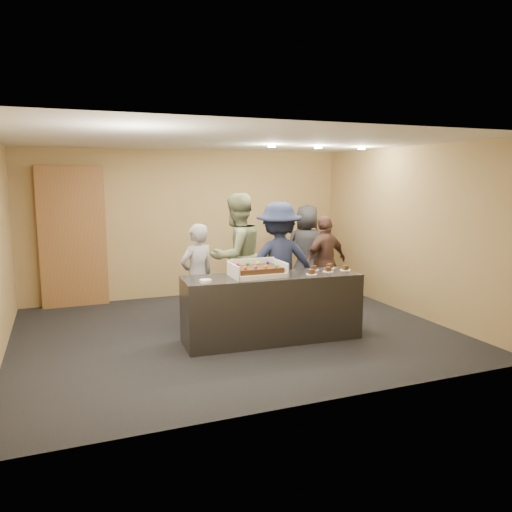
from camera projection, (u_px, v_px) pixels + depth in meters
name	position (u px, v px, depth m)	size (l,w,h in m)	color
room	(233.00, 239.00, 7.01)	(6.04, 6.00, 2.70)	black
serving_counter	(272.00, 308.00, 6.78)	(2.40, 0.70, 0.90)	black
storage_cabinet	(73.00, 237.00, 8.50)	(1.09, 0.15, 2.40)	brown
cake_box	(257.00, 272.00, 6.65)	(0.70, 0.48, 0.21)	white
sheet_cake	(257.00, 269.00, 6.61)	(0.60, 0.41, 0.12)	black
plate_stack	(206.00, 281.00, 6.23)	(0.15, 0.15, 0.04)	white
slice_a	(312.00, 273.00, 6.74)	(0.15, 0.15, 0.07)	white
slice_b	(314.00, 269.00, 7.06)	(0.15, 0.15, 0.07)	white
slice_c	(328.00, 270.00, 6.94)	(0.15, 0.15, 0.07)	white
slice_d	(330.00, 267.00, 7.19)	(0.15, 0.15, 0.07)	white
slice_e	(345.00, 269.00, 7.05)	(0.15, 0.15, 0.07)	white
person_server_grey	(197.00, 277.00, 7.26)	(0.56, 0.37, 1.55)	gray
person_sage_man	(237.00, 257.00, 7.76)	(0.95, 0.74, 1.96)	gray
person_navy_man	(279.00, 264.00, 7.43)	(1.19, 0.69, 1.85)	#1A213D
person_brown_extra	(325.00, 262.00, 8.46)	(0.92, 0.38, 1.57)	brown
person_dark_suit	(307.00, 251.00, 9.21)	(0.84, 0.55, 1.72)	black
ceiling_spotlights	(318.00, 147.00, 7.85)	(1.72, 0.12, 0.03)	#FFEAC6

